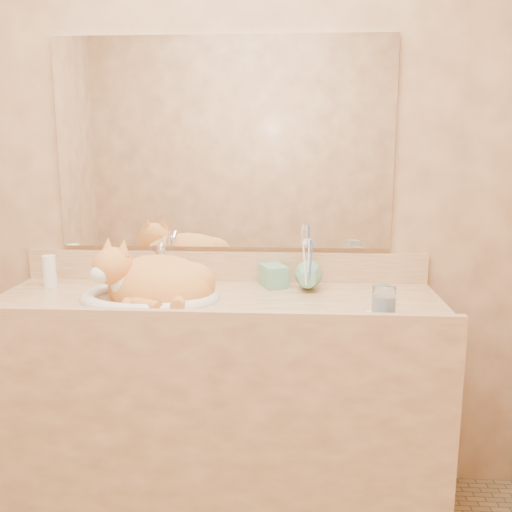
# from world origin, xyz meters

# --- Properties ---
(wall_back) EXTENTS (2.40, 0.02, 2.50)m
(wall_back) POSITION_xyz_m (0.00, 1.00, 1.25)
(wall_back) COLOR #976845
(wall_back) RESTS_ON ground
(vanity_counter) EXTENTS (1.60, 0.55, 0.85)m
(vanity_counter) POSITION_xyz_m (0.00, 0.72, 0.42)
(vanity_counter) COLOR #A06E47
(vanity_counter) RESTS_ON floor
(mirror) EXTENTS (1.30, 0.02, 0.80)m
(mirror) POSITION_xyz_m (0.00, 0.99, 1.39)
(mirror) COLOR white
(mirror) RESTS_ON wall_back
(sink_basin) EXTENTS (0.55, 0.49, 0.15)m
(sink_basin) POSITION_xyz_m (-0.23, 0.70, 0.93)
(sink_basin) COLOR white
(sink_basin) RESTS_ON vanity_counter
(faucet) EXTENTS (0.07, 0.13, 0.18)m
(faucet) POSITION_xyz_m (-0.23, 0.89, 0.94)
(faucet) COLOR white
(faucet) RESTS_ON vanity_counter
(cat) EXTENTS (0.51, 0.48, 0.22)m
(cat) POSITION_xyz_m (-0.22, 0.71, 0.92)
(cat) COLOR orange
(cat) RESTS_ON sink_basin
(soap_dispenser) EXTENTS (0.11, 0.11, 0.18)m
(soap_dispenser) POSITION_xyz_m (0.22, 0.86, 0.94)
(soap_dispenser) COLOR #6BAB88
(soap_dispenser) RESTS_ON vanity_counter
(toothbrush_cup) EXTENTS (0.11, 0.11, 0.10)m
(toothbrush_cup) POSITION_xyz_m (0.33, 0.80, 0.90)
(toothbrush_cup) COLOR #6BAB88
(toothbrush_cup) RESTS_ON vanity_counter
(toothbrushes) EXTENTS (0.03, 0.03, 0.21)m
(toothbrushes) POSITION_xyz_m (0.33, 0.80, 0.97)
(toothbrushes) COLOR white
(toothbrushes) RESTS_ON toothbrush_cup
(saucer) EXTENTS (0.11, 0.11, 0.01)m
(saucer) POSITION_xyz_m (0.56, 0.54, 0.85)
(saucer) COLOR white
(saucer) RESTS_ON vanity_counter
(water_glass) EXTENTS (0.08, 0.08, 0.09)m
(water_glass) POSITION_xyz_m (0.56, 0.54, 0.90)
(water_glass) COLOR white
(water_glass) RESTS_ON saucer
(lotion_bottle) EXTENTS (0.05, 0.05, 0.12)m
(lotion_bottle) POSITION_xyz_m (-0.66, 0.85, 0.91)
(lotion_bottle) COLOR white
(lotion_bottle) RESTS_ON vanity_counter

